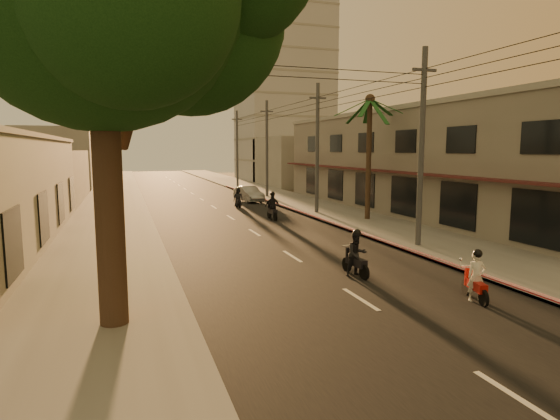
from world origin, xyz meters
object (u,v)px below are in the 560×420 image
(palm_tree, at_px, (370,106))
(parked_car, at_px, (249,194))
(scooter_red, at_px, (476,278))
(scooter_far_a, at_px, (238,198))
(scooter_mid_a, at_px, (356,255))
(scooter_mid_b, at_px, (272,207))

(palm_tree, relative_size, parked_car, 1.95)
(scooter_red, height_order, scooter_far_a, scooter_far_a)
(palm_tree, height_order, scooter_red, palm_tree)
(palm_tree, distance_m, parked_car, 15.15)
(scooter_mid_a, distance_m, scooter_mid_b, 13.78)
(scooter_red, relative_size, scooter_mid_a, 0.91)
(scooter_mid_a, bearing_deg, scooter_red, -63.79)
(palm_tree, height_order, scooter_far_a, palm_tree)
(scooter_mid_b, height_order, scooter_far_a, scooter_mid_b)
(scooter_mid_a, xyz_separation_m, parked_car, (2.49, 24.55, -0.11))
(scooter_red, xyz_separation_m, scooter_mid_a, (-2.07, 3.62, 0.06))
(scooter_mid_b, bearing_deg, scooter_far_a, 94.35)
(scooter_red, xyz_separation_m, parked_car, (0.42, 28.17, -0.04))
(scooter_red, distance_m, scooter_mid_a, 4.17)
(palm_tree, distance_m, scooter_red, 17.20)
(scooter_mid_a, bearing_deg, parked_car, 80.73)
(palm_tree, xyz_separation_m, scooter_mid_a, (-6.88, -11.58, -6.38))
(scooter_red, bearing_deg, scooter_mid_b, 108.12)
(palm_tree, relative_size, scooter_red, 5.16)
(scooter_mid_a, height_order, scooter_far_a, scooter_mid_a)
(scooter_red, relative_size, parked_car, 0.38)
(palm_tree, bearing_deg, scooter_red, -107.55)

